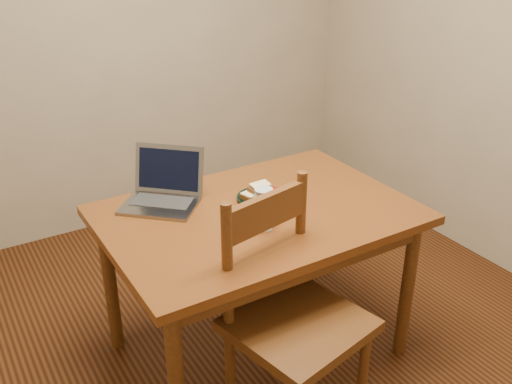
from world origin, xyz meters
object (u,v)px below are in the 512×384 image
chair (294,309)px  milk_glass (264,209)px  table (258,228)px  plate (261,198)px  laptop (164,188)px

chair → milk_glass: chair is taller
chair → milk_glass: (0.05, 0.29, 0.28)m
table → milk_glass: bearing=-112.9°
table → chair: bearing=-103.9°
plate → milk_glass: milk_glass is taller
milk_glass → laptop: (-0.24, 0.44, -0.03)m
laptop → plate: bearing=12.5°
plate → milk_glass: 0.26m
table → chair: 0.46m
chair → plate: chair is taller
chair → laptop: (-0.19, 0.73, 0.25)m
chair → milk_glass: bearing=68.8°
chair → laptop: bearing=93.0°
table → plate: bearing=51.6°
chair → laptop: same height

